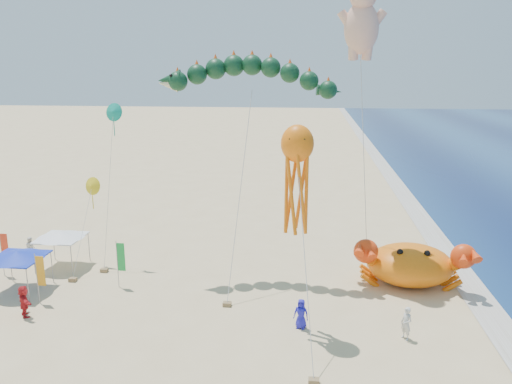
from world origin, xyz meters
TOP-DOWN VIEW (x-y plane):
  - ground at (0.00, 0.00)m, footprint 320.00×320.00m
  - foam_strip at (12.00, 0.00)m, footprint 320.00×320.00m
  - crab_inflatable at (8.07, 3.84)m, footprint 7.58×4.88m
  - dragon_kite at (-2.77, 5.05)m, footprint 11.84×7.62m
  - cherub_kite at (4.29, 5.50)m, footprint 2.56×1.93m
  - octopus_kite at (0.63, -2.50)m, footprint 2.21×6.25m
  - canopy_blue at (-17.10, 0.00)m, footprint 3.48×3.48m
  - canopy_white at (-16.25, 4.08)m, footprint 3.30×3.30m
  - feather_flags at (-15.79, 0.16)m, footprint 9.19×3.76m
  - beachgoers at (-10.99, -1.58)m, footprint 26.99×10.04m
  - small_kites at (-15.21, 3.39)m, footprint 7.74×10.19m

SIDE VIEW (x-z plane):
  - ground at x=0.00m, z-range 0.00..0.00m
  - foam_strip at x=12.00m, z-range 0.01..0.01m
  - beachgoers at x=-10.99m, z-range -0.06..1.83m
  - crab_inflatable at x=8.07m, z-range -0.20..3.12m
  - feather_flags at x=-15.79m, z-range 0.41..3.61m
  - canopy_white at x=-16.25m, z-range 1.09..3.79m
  - canopy_blue at x=-17.10m, z-range 1.09..3.79m
  - small_kites at x=-15.21m, z-range 1.12..12.77m
  - octopus_kite at x=0.63m, z-range 3.17..14.37m
  - dragon_kite at x=-2.77m, z-range 5.93..20.37m
  - cherub_kite at x=4.29m, z-range 7.35..26.63m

